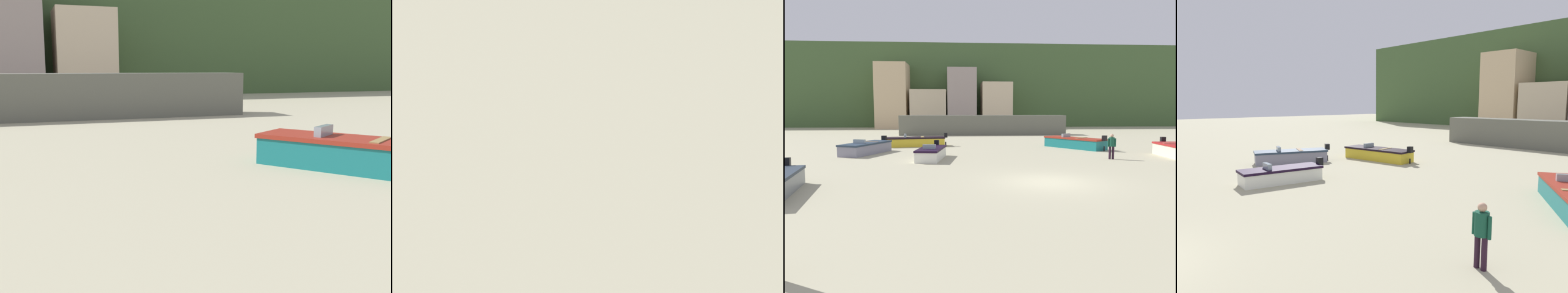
% 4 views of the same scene
% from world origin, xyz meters
% --- Properties ---
extents(harbor_pier, '(20.46, 2.40, 2.44)m').
position_xyz_m(harbor_pier, '(-0.62, 30.00, 1.22)').
color(harbor_pier, '#636457').
rests_on(harbor_pier, ground).
extents(townhouse_far_left, '(5.08, 6.17, 10.76)m').
position_xyz_m(townhouse_far_left, '(-14.46, 47.08, 5.38)').
color(townhouse_far_left, '#D3B68A').
rests_on(townhouse_far_left, ground).
extents(townhouse_centre_left, '(5.83, 5.31, 6.40)m').
position_xyz_m(townhouse_centre_left, '(-8.46, 46.65, 3.20)').
color(townhouse_centre_left, beige).
rests_on(townhouse_centre_left, ground).
extents(boat_white_3, '(1.86, 4.29, 1.06)m').
position_xyz_m(boat_white_3, '(-5.61, 7.79, 0.38)').
color(boat_white_3, white).
rests_on(boat_white_3, ground).
extents(boat_grey_4, '(3.04, 4.89, 1.13)m').
position_xyz_m(boat_grey_4, '(-10.46, 10.99, 0.42)').
color(boat_grey_4, gray).
rests_on(boat_grey_4, ground).
extents(boat_yellow_5, '(5.32, 2.27, 1.12)m').
position_xyz_m(boat_yellow_5, '(-7.49, 16.04, 0.41)').
color(boat_yellow_5, yellow).
rests_on(boat_yellow_5, ground).
extents(beach_walker_foreground, '(0.54, 0.37, 1.62)m').
position_xyz_m(beach_walker_foreground, '(5.87, 7.00, 0.95)').
color(beach_walker_foreground, black).
rests_on(beach_walker_foreground, ground).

